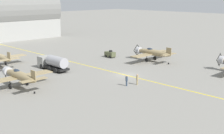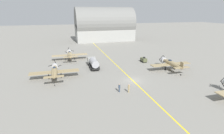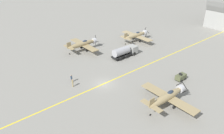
% 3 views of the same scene
% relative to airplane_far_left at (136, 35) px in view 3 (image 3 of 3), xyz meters
% --- Properties ---
extents(ground_plane, '(400.00, 400.00, 0.00)m').
position_rel_airplane_far_left_xyz_m(ground_plane, '(13.70, -23.76, -2.01)').
color(ground_plane, gray).
extents(taxiway_stripe, '(0.30, 160.00, 0.01)m').
position_rel_airplane_far_left_xyz_m(taxiway_stripe, '(13.70, -23.76, -2.01)').
color(taxiway_stripe, yellow).
rests_on(taxiway_stripe, ground).
extents(airplane_far_left, '(12.00, 9.98, 3.69)m').
position_rel_airplane_far_left_xyz_m(airplane_far_left, '(0.00, 0.00, 0.00)').
color(airplane_far_left, tan).
rests_on(airplane_far_left, ground).
extents(airplane_mid_right, '(12.00, 9.98, 3.65)m').
position_rel_airplane_far_left_xyz_m(airplane_mid_right, '(27.27, -19.32, 0.00)').
color(airplane_mid_right, '#968259').
rests_on(airplane_mid_right, ground).
extents(airplane_mid_left, '(12.00, 9.98, 3.76)m').
position_rel_airplane_far_left_xyz_m(airplane_mid_left, '(-4.62, -17.17, 0.00)').
color(airplane_mid_left, '#958158').
rests_on(airplane_mid_left, ground).
extents(fuel_tanker, '(2.68, 8.00, 2.98)m').
position_rel_airplane_far_left_xyz_m(fuel_tanker, '(6.28, -10.62, -0.50)').
color(fuel_tanker, black).
rests_on(fuel_tanker, ground).
extents(tow_tractor, '(1.57, 2.60, 1.79)m').
position_rel_airplane_far_left_xyz_m(tow_tractor, '(23.50, -9.37, -1.22)').
color(tow_tractor, '#515638').
rests_on(tow_tractor, ground).
extents(ground_crew_walking, '(0.40, 0.40, 1.84)m').
position_rel_airplane_far_left_xyz_m(ground_crew_walking, '(8.53, -28.80, -1.01)').
color(ground_crew_walking, '#334256').
rests_on(ground_crew_walking, ground).
extents(ground_crew_inspecting, '(0.40, 0.40, 1.85)m').
position_rel_airplane_far_left_xyz_m(ground_crew_inspecting, '(10.33, -29.58, -1.00)').
color(ground_crew_inspecting, tan).
rests_on(ground_crew_inspecting, ground).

